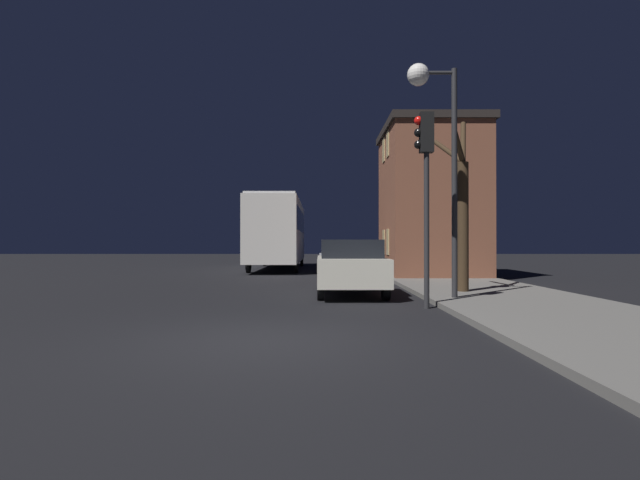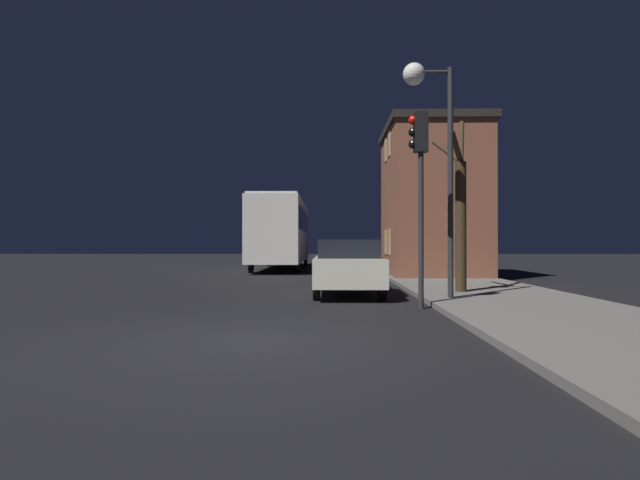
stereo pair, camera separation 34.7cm
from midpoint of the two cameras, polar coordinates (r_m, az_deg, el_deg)
name	(u,v)px [view 1 (the left image)]	position (r m, az deg, el deg)	size (l,w,h in m)	color
ground_plane	(267,339)	(7.85, -7.40, -11.18)	(120.00, 120.00, 0.00)	black
sidewalk	(634,335)	(9.03, 31.27, -9.30)	(4.18, 60.00, 0.12)	#605E59
brick_building	(432,200)	(22.37, 12.20, 4.51)	(4.12, 5.63, 6.46)	brown
streetlamp	(434,117)	(13.04, 12.15, 13.60)	(1.25, 0.55, 5.82)	#28282B
traffic_light	(427,168)	(11.56, 11.23, 8.06)	(0.43, 0.24, 4.42)	#28282B
bare_tree	(463,210)	(14.57, 15.40, 3.30)	(0.92, 1.81, 4.94)	#382819
bus	(280,229)	(28.40, -4.96, 1.30)	(2.57, 11.22, 3.88)	beige
car_near_lane	(351,266)	(14.28, 2.91, -2.95)	(1.86, 4.45, 1.57)	beige
car_mid_lane	(341,257)	(23.21, 1.94, -1.99)	(1.85, 4.66, 1.53)	#B7BABF
car_far_lane	(338,254)	(32.91, 1.81, -1.56)	(1.73, 3.89, 1.50)	navy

